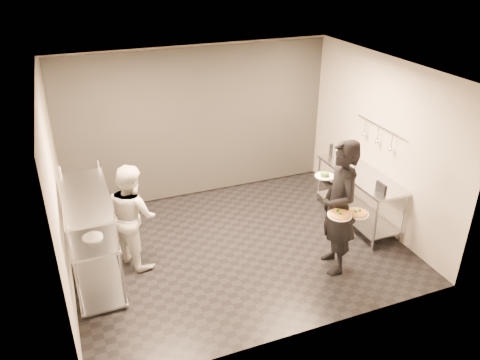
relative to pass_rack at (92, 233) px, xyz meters
name	(u,v)px	position (x,y,z in m)	size (l,w,h in m)	color
room_shell	(212,139)	(2.15, 1.18, 0.63)	(5.00, 4.00, 2.80)	black
pass_rack	(92,233)	(0.00, 0.00, 0.00)	(0.60, 1.60, 1.50)	silver
prep_counter	(359,189)	(4.33, 0.00, -0.14)	(0.60, 1.80, 0.92)	silver
utensil_rail	(378,136)	(4.58, 0.00, 0.78)	(0.07, 1.20, 0.31)	silver
waiter	(339,208)	(3.28, -0.98, 0.24)	(0.73, 0.48, 2.01)	black
chef	(132,215)	(0.60, 0.24, 0.02)	(0.77, 0.60, 1.58)	silver
pizza_plate_near	(340,215)	(3.13, -1.23, 0.30)	(0.33, 0.33, 0.05)	white
pizza_plate_far	(357,213)	(3.42, -1.22, 0.26)	(0.32, 0.32, 0.05)	white
salad_plate	(325,175)	(3.19, -0.70, 0.64)	(0.27, 0.27, 0.07)	white
pos_monitor	(381,188)	(4.21, -0.69, 0.23)	(0.04, 0.22, 0.16)	black
bottle_green	(354,170)	(4.14, -0.06, 0.27)	(0.06, 0.06, 0.23)	gray
bottle_clear	(337,150)	(4.34, 0.77, 0.26)	(0.06, 0.06, 0.21)	gray
bottle_dark	(331,150)	(4.24, 0.80, 0.26)	(0.06, 0.06, 0.22)	black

